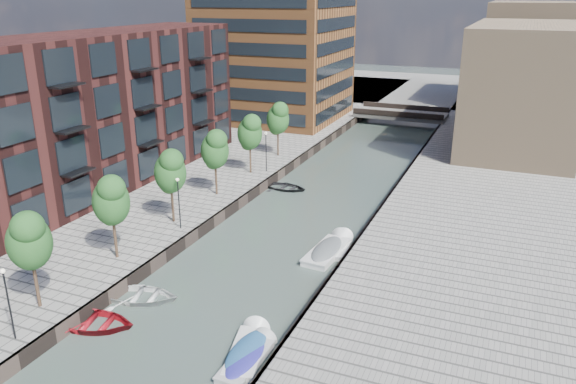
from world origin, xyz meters
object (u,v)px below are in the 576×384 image
Objects in this scene: motorboat_0 at (249,357)px; motorboat_4 at (329,249)px; tree_3 at (170,170)px; tree_5 at (250,131)px; tree_6 at (278,118)px; sloop_2 at (93,326)px; motorboat_2 at (340,245)px; tree_1 at (29,239)px; tree_4 at (215,148)px; sloop_4 at (286,189)px; car at (469,142)px; sloop_3 at (141,300)px; bridge at (401,114)px; tree_2 at (111,199)px; motorboat_3 at (248,348)px.

motorboat_0 is 0.78× the size of motorboat_4.
tree_3 and tree_5 have the same top height.
sloop_2 is at bearing -84.69° from tree_6.
tree_1 is at bearing -128.37° from motorboat_2.
tree_3 and tree_4 have the same top height.
motorboat_4 is (12.76, -19.64, -5.08)m from tree_6.
tree_3 is 18.89m from motorboat_0.
tree_1 is at bearing 174.32° from sloop_4.
tree_4 is 1.29× the size of motorboat_2.
car is at bearing 59.27° from tree_3.
car is at bearing 77.86° from motorboat_4.
tree_6 reaches higher than sloop_3.
bridge is 3.06× the size of sloop_4.
sloop_4 is at bearing -127.23° from car.
tree_2 is 21.33m from sloop_4.
sloop_2 is at bearing -179.07° from sloop_4.
car is at bearing 43.99° from tree_5.
motorboat_3 is at bearing -92.19° from motorboat_2.
tree_1 is at bearing -90.00° from tree_6.
car is at bearing 67.37° from tree_1.
tree_5 is 28.04m from sloop_2.
sloop_3 is 22.99m from sloop_4.
sloop_3 is at bearing 162.22° from motorboat_0.
motorboat_0 is (13.02, -5.69, -5.13)m from tree_2.
tree_3 is 13.80m from motorboat_4.
tree_6 is 31.47m from sloop_3.
tree_5 is (0.00, 28.00, 0.00)m from tree_1.
tree_4 is at bearing 156.15° from motorboat_4.
sloop_2 is 0.89× the size of motorboat_4.
sloop_3 is 1.09× the size of motorboat_0.
tree_3 is 38.39m from car.
tree_2 reaches higher than motorboat_2.
motorboat_2 is at bearing -50.73° from sloop_3.
sloop_3 is at bearing -35.24° from tree_2.
tree_6 reaches higher than motorboat_4.
tree_2 is 21.00m from tree_5.
car is (15.61, 42.62, 1.68)m from sloop_3.
tree_2 is 16.08m from motorboat_4.
sloop_3 is at bearing 165.64° from motorboat_3.
tree_3 is 1.29× the size of motorboat_2.
motorboat_4 reaches higher than sloop_4.
motorboat_3 is (12.64, -19.00, -5.11)m from tree_4.
motorboat_0 is at bearing -63.99° from tree_5.
tree_3 is at bearing -90.00° from tree_5.
sloop_3 is 9.00m from motorboat_3.
tree_5 is 1.50× the size of car.
tree_5 is at bearing 82.61° from sloop_4.
sloop_3 is 0.85× the size of motorboat_4.
sloop_2 reaches higher than sloop_4.
sloop_2 is (3.19, -20.35, -5.31)m from tree_4.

